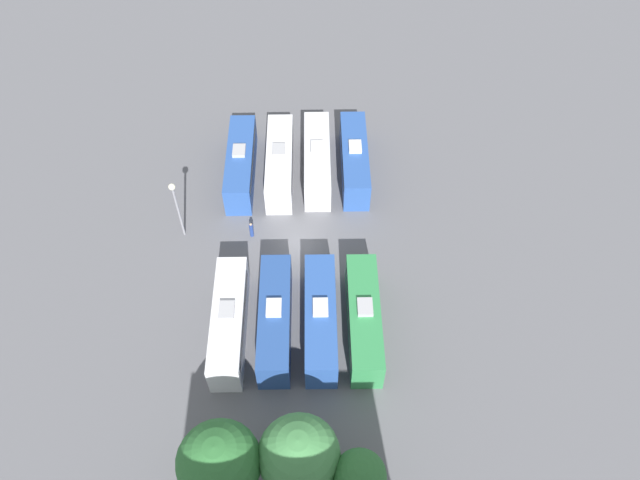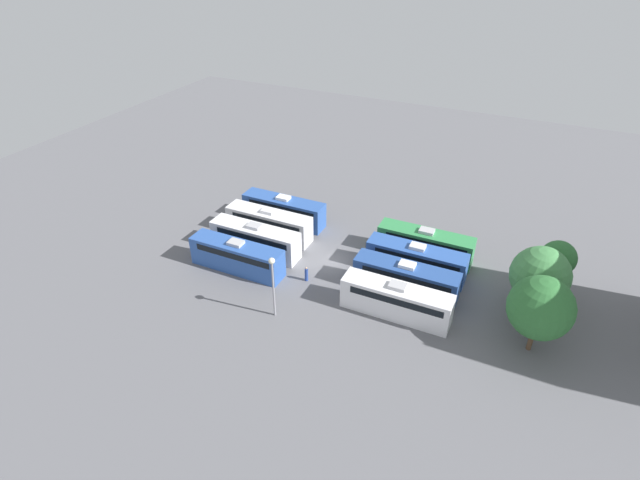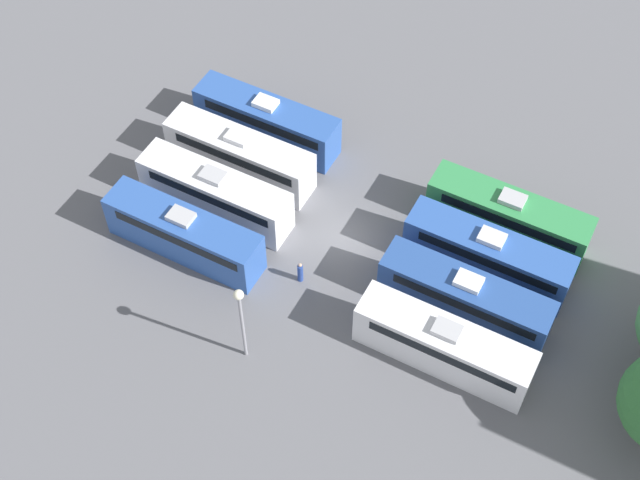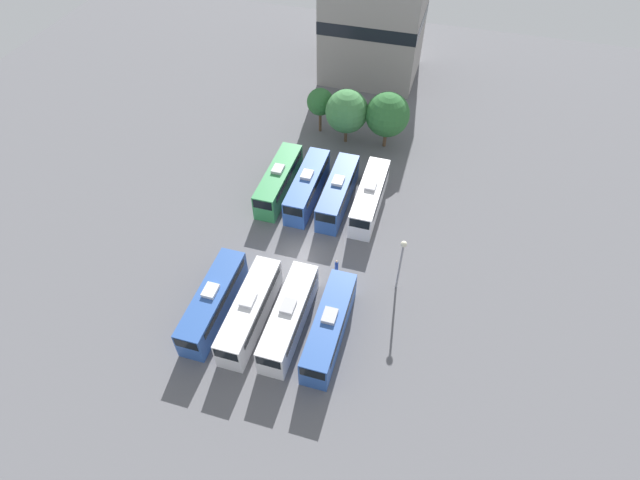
{
  "view_description": "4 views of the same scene",
  "coord_description": "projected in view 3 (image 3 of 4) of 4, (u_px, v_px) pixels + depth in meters",
  "views": [
    {
      "loc": [
        -1.47,
        34.77,
        44.94
      ],
      "look_at": [
        -1.95,
        1.35,
        2.17
      ],
      "focal_mm": 35.0,
      "sensor_mm": 36.0,
      "label": 1
    },
    {
      "loc": [
        41.8,
        18.38,
        31.98
      ],
      "look_at": [
        1.24,
        -0.83,
        3.35
      ],
      "focal_mm": 28.0,
      "sensor_mm": 36.0,
      "label": 2
    },
    {
      "loc": [
        31.93,
        15.17,
        46.44
      ],
      "look_at": [
        1.96,
        -0.81,
        1.56
      ],
      "focal_mm": 50.0,
      "sensor_mm": 36.0,
      "label": 3
    },
    {
      "loc": [
        11.68,
        -32.42,
        39.68
      ],
      "look_at": [
        1.98,
        0.96,
        2.05
      ],
      "focal_mm": 28.0,
      "sensor_mm": 36.0,
      "label": 4
    }
  ],
  "objects": [
    {
      "name": "bus_2",
      "position": [
        216.0,
        192.0,
        58.39
      ],
      "size": [
        2.52,
        10.59,
        3.58
      ],
      "color": "white",
      "rests_on": "ground_plane"
    },
    {
      "name": "light_pole",
      "position": [
        241.0,
        312.0,
        49.41
      ],
      "size": [
        0.6,
        0.6,
        6.66
      ],
      "color": "gray",
      "rests_on": "ground_plane"
    },
    {
      "name": "bus_6",
      "position": [
        466.0,
        297.0,
        53.42
      ],
      "size": [
        2.52,
        10.59,
        3.58
      ],
      "color": "#284C93",
      "rests_on": "ground_plane"
    },
    {
      "name": "worker_person",
      "position": [
        300.0,
        272.0,
        55.71
      ],
      "size": [
        0.36,
        0.36,
        1.7
      ],
      "color": "navy",
      "rests_on": "ground_plane"
    },
    {
      "name": "bus_3",
      "position": [
        184.0,
        233.0,
        56.36
      ],
      "size": [
        2.52,
        10.59,
        3.58
      ],
      "color": "#2D56A8",
      "rests_on": "ground_plane"
    },
    {
      "name": "bus_5",
      "position": [
        488.0,
        254.0,
        55.36
      ],
      "size": [
        2.52,
        10.59,
        3.58
      ],
      "color": "#2D56A8",
      "rests_on": "ground_plane"
    },
    {
      "name": "ground_plane",
      "position": [
        345.0,
        238.0,
        58.34
      ],
      "size": [
        119.61,
        119.61,
        0.0
      ],
      "primitive_type": "plane",
      "color": "slate"
    },
    {
      "name": "bus_0",
      "position": [
        267.0,
        120.0,
        62.39
      ],
      "size": [
        2.52,
        10.59,
        3.58
      ],
      "color": "#2D56A8",
      "rests_on": "ground_plane"
    },
    {
      "name": "bus_7",
      "position": [
        444.0,
        345.0,
        51.42
      ],
      "size": [
        2.52,
        10.59,
        3.58
      ],
      "color": "white",
      "rests_on": "ground_plane"
    },
    {
      "name": "bus_1",
      "position": [
        240.0,
        154.0,
        60.44
      ],
      "size": [
        2.52,
        10.59,
        3.58
      ],
      "color": "silver",
      "rests_on": "ground_plane"
    },
    {
      "name": "bus_4",
      "position": [
        509.0,
        215.0,
        57.21
      ],
      "size": [
        2.52,
        10.59,
        3.58
      ],
      "color": "#338C4C",
      "rests_on": "ground_plane"
    }
  ]
}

